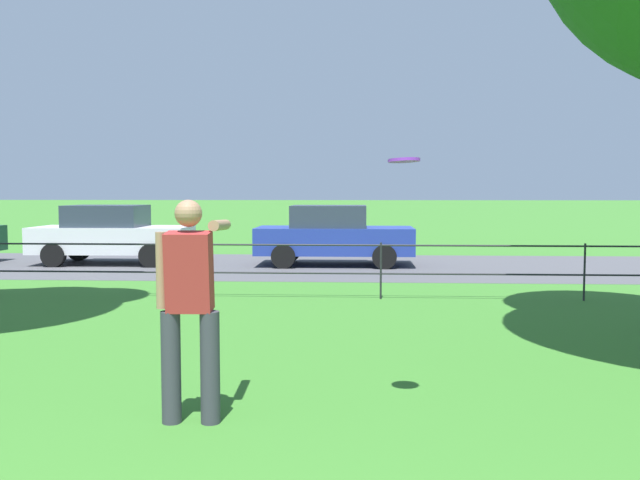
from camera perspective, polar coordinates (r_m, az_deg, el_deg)
The scene contains 6 objects.
street_strip at distance 17.12m, azimuth -1.32°, elevation -2.21°, with size 80.00×6.08×0.01m, color #4C4C51.
park_fence at distance 11.93m, azimuth -3.29°, elevation -1.77°, with size 31.68×0.04×1.00m.
person_thrower at distance 5.57m, azimuth -10.98°, elevation -5.24°, with size 0.51×0.78×1.83m.
frisbee at distance 5.68m, azimuth 7.14°, elevation 6.73°, with size 0.38×0.38×0.04m.
car_white_right at distance 18.40m, azimuth -17.28°, elevation 0.47°, with size 4.03×1.88×1.54m.
car_blue_far_left at distance 17.24m, azimuth 1.13°, elevation 0.42°, with size 4.01×1.83×1.54m.
Camera 1 is at (1.35, -0.90, 1.89)m, focal length 37.73 mm.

